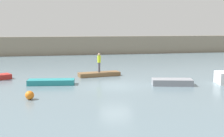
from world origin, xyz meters
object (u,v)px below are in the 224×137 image
object	(u,v)px
rowboat_teal	(51,82)
mooring_buoy	(30,95)
rowboat_brown	(99,74)
rowboat_grey	(172,82)
person_hiviz_shirt	(99,62)

from	to	relation	value
rowboat_teal	mooring_buoy	xyz separation A→B (m)	(-1.33, -4.65, 0.07)
rowboat_brown	rowboat_grey	bearing A→B (deg)	-55.29
rowboat_brown	rowboat_teal	bearing A→B (deg)	-152.81
rowboat_teal	mooring_buoy	bearing A→B (deg)	-98.24
rowboat_teal	mooring_buoy	world-z (taller)	mooring_buoy
rowboat_teal	mooring_buoy	distance (m)	4.84
person_hiviz_shirt	mooring_buoy	size ratio (longest dim) A/B	3.21
mooring_buoy	rowboat_teal	bearing A→B (deg)	74.04
rowboat_brown	mooring_buoy	size ratio (longest dim) A/B	6.96
rowboat_grey	person_hiviz_shirt	world-z (taller)	person_hiviz_shirt
person_hiviz_shirt	mooring_buoy	distance (m)	9.90
rowboat_grey	person_hiviz_shirt	bearing A→B (deg)	147.36
rowboat_teal	person_hiviz_shirt	bearing A→B (deg)	43.68
rowboat_grey	rowboat_brown	bearing A→B (deg)	147.36
rowboat_brown	rowboat_grey	distance (m)	7.49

